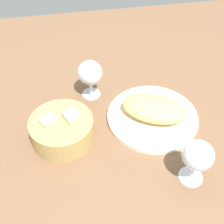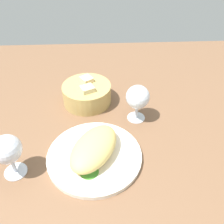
# 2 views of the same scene
# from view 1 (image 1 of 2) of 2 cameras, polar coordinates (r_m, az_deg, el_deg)

# --- Properties ---
(ground_plane) EXTENTS (1.40, 1.40, 0.02)m
(ground_plane) POSITION_cam_1_polar(r_m,az_deg,el_deg) (0.88, 3.96, -1.80)
(ground_plane) COLOR brown
(plate) EXTENTS (0.27, 0.27, 0.01)m
(plate) POSITION_cam_1_polar(r_m,az_deg,el_deg) (0.87, 7.91, -0.96)
(plate) COLOR white
(plate) RESTS_ON ground_plane
(omelette) EXTENTS (0.21, 0.18, 0.06)m
(omelette) POSITION_cam_1_polar(r_m,az_deg,el_deg) (0.85, 8.14, 0.65)
(omelette) COLOR #D7BB66
(omelette) RESTS_ON plate
(lettuce_garnish) EXTENTS (0.05, 0.05, 0.02)m
(lettuce_garnish) POSITION_cam_1_polar(r_m,az_deg,el_deg) (0.87, 11.97, -0.39)
(lettuce_garnish) COLOR #3C882A
(lettuce_garnish) RESTS_ON plate
(bread_basket) EXTENTS (0.17, 0.17, 0.08)m
(bread_basket) POSITION_cam_1_polar(r_m,az_deg,el_deg) (0.80, -9.74, -3.33)
(bread_basket) COLOR tan
(bread_basket) RESTS_ON ground_plane
(wine_glass_near) EXTENTS (0.08, 0.08, 0.13)m
(wine_glass_near) POSITION_cam_1_polar(r_m,az_deg,el_deg) (0.89, -4.34, 7.48)
(wine_glass_near) COLOR silver
(wine_glass_near) RESTS_ON ground_plane
(wine_glass_far) EXTENTS (0.07, 0.07, 0.13)m
(wine_glass_far) POSITION_cam_1_polar(r_m,az_deg,el_deg) (0.70, 16.40, -8.42)
(wine_glass_far) COLOR silver
(wine_glass_far) RESTS_ON ground_plane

